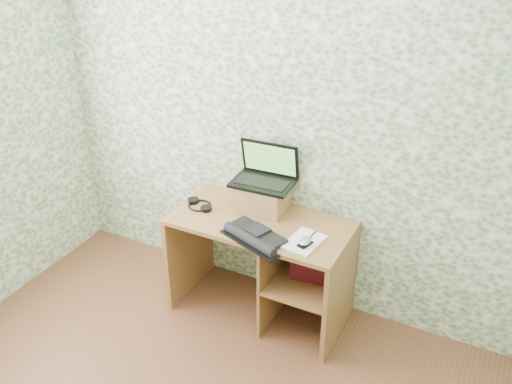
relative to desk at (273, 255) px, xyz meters
The scene contains 10 objects.
wall_back 0.87m from the desk, 105.57° to the left, with size 3.50×3.50×0.00m, color white.
desk is the anchor object (origin of this frame).
riser 0.41m from the desk, 140.19° to the left, with size 0.32×0.27×0.19m, color #A26C48.
laptop 0.57m from the desk, 131.02° to the left, with size 0.42×0.31×0.27m.
keyboard 0.38m from the desk, 94.50° to the right, with size 0.47×0.37×0.06m.
headphones 0.61m from the desk, behind, with size 0.22×0.21×0.03m.
notepad 0.41m from the desk, 26.48° to the right, with size 0.19×0.27×0.01m, color white.
mouse 0.46m from the desk, 30.66° to the right, with size 0.07×0.11×0.04m, color #B0B0B2.
pen 0.42m from the desk, 14.96° to the right, with size 0.01×0.01×0.14m, color black.
red_box 0.29m from the desk, ahead, with size 0.24×0.08×0.29m, color maroon.
Camera 1 is at (1.43, -1.46, 2.73)m, focal length 40.00 mm.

